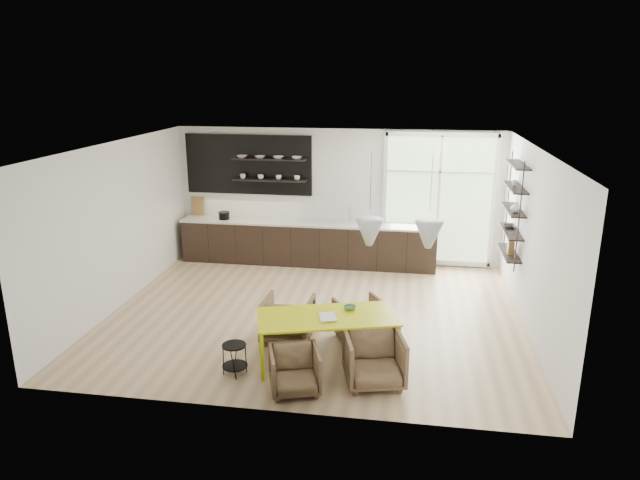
{
  "coord_description": "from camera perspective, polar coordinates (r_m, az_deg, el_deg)",
  "views": [
    {
      "loc": [
        1.52,
        -9.01,
        4.03
      ],
      "look_at": [
        -0.0,
        0.6,
        1.16
      ],
      "focal_mm": 32.0,
      "sensor_mm": 36.0,
      "label": 1
    }
  ],
  "objects": [
    {
      "name": "kitchen_run",
      "position": [
        12.39,
        -1.67,
        0.34
      ],
      "size": [
        5.54,
        0.69,
        2.75
      ],
      "color": "black",
      "rests_on": "ground"
    },
    {
      "name": "armchair_back_right",
      "position": [
        8.97,
        4.07,
        -7.98
      ],
      "size": [
        0.97,
        0.98,
        0.66
      ],
      "primitive_type": "imported",
      "rotation": [
        0.0,
        0.0,
        3.67
      ],
      "color": "brown",
      "rests_on": "ground"
    },
    {
      "name": "wire_stool",
      "position": [
        8.09,
        -8.55,
        -11.31
      ],
      "size": [
        0.35,
        0.35,
        0.45
      ],
      "rotation": [
        0.0,
        0.0,
        0.19
      ],
      "color": "black",
      "rests_on": "ground"
    },
    {
      "name": "dining_table",
      "position": [
        8.15,
        0.73,
        -7.9
      ],
      "size": [
        2.14,
        1.41,
        0.72
      ],
      "rotation": [
        0.0,
        0.0,
        0.29
      ],
      "color": "#C1C909",
      "rests_on": "ground"
    },
    {
      "name": "right_shelving",
      "position": [
        10.62,
        18.75,
        2.6
      ],
      "size": [
        0.26,
        1.22,
        1.9
      ],
      "color": "black",
      "rests_on": "ground"
    },
    {
      "name": "table_bowl",
      "position": [
        8.34,
        3.01,
        -6.78
      ],
      "size": [
        0.24,
        0.24,
        0.06
      ],
      "primitive_type": "imported",
      "rotation": [
        0.0,
        0.0,
        0.46
      ],
      "color": "#4A7F53",
      "rests_on": "dining_table"
    },
    {
      "name": "room",
      "position": [
        10.47,
        3.57,
        2.19
      ],
      "size": [
        7.02,
        6.01,
        2.91
      ],
      "color": "#D1B589",
      "rests_on": "ground"
    },
    {
      "name": "armchair_front_left",
      "position": [
        7.62,
        -2.55,
        -12.9
      ],
      "size": [
        0.8,
        0.81,
        0.59
      ],
      "primitive_type": "imported",
      "rotation": [
        0.0,
        0.0,
        0.32
      ],
      "color": "brown",
      "rests_on": "ground"
    },
    {
      "name": "table_book",
      "position": [
        8.04,
        -0.05,
        -7.76
      ],
      "size": [
        0.3,
        0.36,
        0.03
      ],
      "primitive_type": "imported",
      "rotation": [
        0.0,
        0.0,
        0.27
      ],
      "color": "white",
      "rests_on": "dining_table"
    },
    {
      "name": "armchair_back_left",
      "position": [
        8.96,
        -3.24,
        -7.88
      ],
      "size": [
        0.77,
        0.79,
        0.69
      ],
      "primitive_type": "imported",
      "rotation": [
        0.0,
        0.0,
        3.1
      ],
      "color": "brown",
      "rests_on": "ground"
    },
    {
      "name": "armchair_front_right",
      "position": [
        7.79,
        5.43,
        -11.77
      ],
      "size": [
        0.93,
        0.95,
        0.71
      ],
      "primitive_type": "imported",
      "rotation": [
        0.0,
        0.0,
        0.25
      ],
      "color": "brown",
      "rests_on": "ground"
    }
  ]
}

